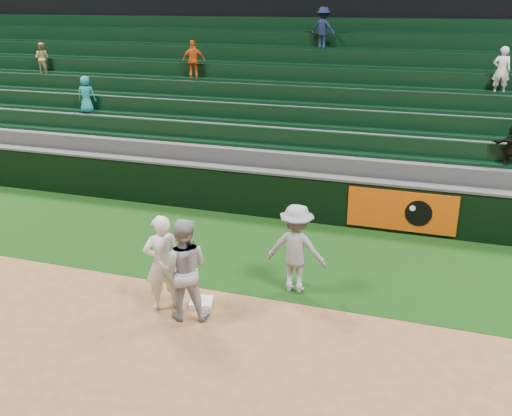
{
  "coord_description": "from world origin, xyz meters",
  "views": [
    {
      "loc": [
        3.69,
        -8.37,
        5.43
      ],
      "look_at": [
        0.18,
        2.3,
        1.3
      ],
      "focal_mm": 40.0,
      "sensor_mm": 36.0,
      "label": 1
    }
  ],
  "objects_px": {
    "baserunner": "(184,269)",
    "base_coach": "(296,249)",
    "first_base": "(201,302)",
    "first_baseman": "(162,263)"
  },
  "relations": [
    {
      "from": "baserunner",
      "to": "base_coach",
      "type": "bearing_deg",
      "value": -152.7
    },
    {
      "from": "baserunner",
      "to": "base_coach",
      "type": "distance_m",
      "value": 2.27
    },
    {
      "from": "first_baseman",
      "to": "base_coach",
      "type": "xyz_separation_m",
      "value": [
        2.15,
        1.4,
        -0.02
      ]
    },
    {
      "from": "first_baseman",
      "to": "baserunner",
      "type": "height_order",
      "value": "baserunner"
    },
    {
      "from": "baserunner",
      "to": "first_base",
      "type": "bearing_deg",
      "value": -118.74
    },
    {
      "from": "first_baseman",
      "to": "baserunner",
      "type": "xyz_separation_m",
      "value": [
        0.51,
        -0.17,
        0.03
      ]
    },
    {
      "from": "first_base",
      "to": "base_coach",
      "type": "relative_size",
      "value": 0.23
    },
    {
      "from": "first_base",
      "to": "base_coach",
      "type": "xyz_separation_m",
      "value": [
        1.54,
        1.09,
        0.85
      ]
    },
    {
      "from": "baserunner",
      "to": "base_coach",
      "type": "height_order",
      "value": "baserunner"
    },
    {
      "from": "first_base",
      "to": "first_baseman",
      "type": "bearing_deg",
      "value": -153.38
    }
  ]
}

